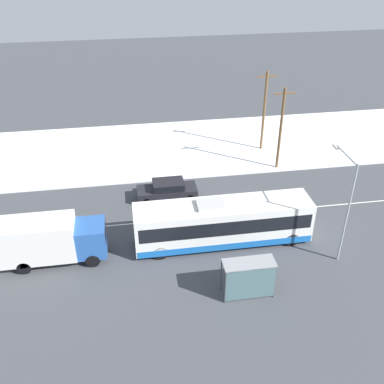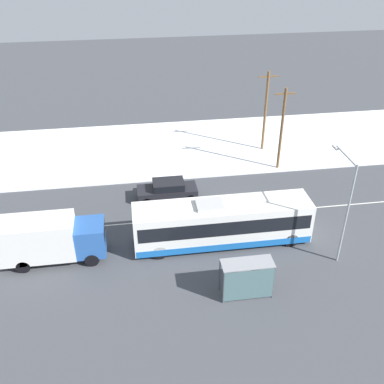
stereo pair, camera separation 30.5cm
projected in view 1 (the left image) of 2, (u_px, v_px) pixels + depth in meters
name	position (u px, v px, depth m)	size (l,w,h in m)	color
ground_plane	(235.00, 214.00, 34.35)	(120.00, 120.00, 0.00)	#424449
snow_lot	(206.00, 145.00, 44.59)	(80.00, 12.55, 0.12)	white
lane_marking_center	(235.00, 214.00, 34.35)	(60.00, 0.12, 0.00)	silver
city_bus	(223.00, 223.00, 30.61)	(12.07, 2.57, 3.32)	white
box_truck	(51.00, 239.00, 28.86)	(6.68, 2.30, 3.15)	silver
sedan_car	(167.00, 189.00, 35.88)	(4.77, 1.80, 1.55)	black
pedestrian_at_stop	(258.00, 266.00, 27.61)	(0.63, 0.28, 1.75)	#23232D
bus_shelter	(250.00, 275.00, 26.04)	(3.07, 1.20, 2.40)	gray
streetlamp	(345.00, 195.00, 27.98)	(0.36, 3.16, 7.17)	#9EA3A8
utility_pole_roadside	(281.00, 128.00, 38.61)	(1.80, 0.24, 7.50)	brown
utility_pole_snowlot	(264.00, 110.00, 41.82)	(1.80, 0.24, 7.75)	brown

